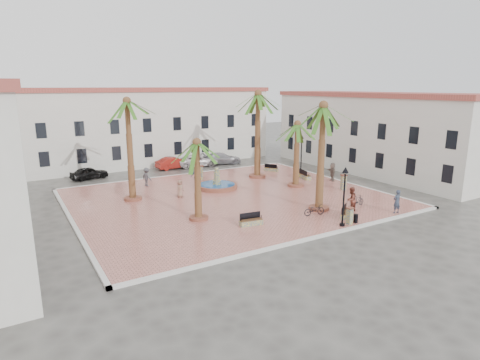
# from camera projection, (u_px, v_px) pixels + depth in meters

# --- Properties ---
(ground) EXTENTS (120.00, 120.00, 0.00)m
(ground) POSITION_uv_depth(u_px,v_px,m) (230.00, 199.00, 35.28)
(ground) COLOR #56544F
(ground) RESTS_ON ground
(plaza) EXTENTS (26.00, 22.00, 0.15)m
(plaza) POSITION_uv_depth(u_px,v_px,m) (230.00, 198.00, 35.26)
(plaza) COLOR #CE7669
(plaza) RESTS_ON ground
(kerb_n) EXTENTS (26.30, 0.30, 0.16)m
(kerb_n) POSITION_uv_depth(u_px,v_px,m) (182.00, 175.00, 44.46)
(kerb_n) COLOR silver
(kerb_n) RESTS_ON ground
(kerb_s) EXTENTS (26.30, 0.30, 0.16)m
(kerb_s) POSITION_uv_depth(u_px,v_px,m) (313.00, 238.00, 26.06)
(kerb_s) COLOR silver
(kerb_s) RESTS_ON ground
(kerb_e) EXTENTS (0.30, 22.30, 0.16)m
(kerb_e) POSITION_uv_depth(u_px,v_px,m) (339.00, 181.00, 41.73)
(kerb_e) COLOR silver
(kerb_e) RESTS_ON ground
(kerb_w) EXTENTS (0.30, 22.30, 0.16)m
(kerb_w) POSITION_uv_depth(u_px,v_px,m) (73.00, 223.00, 28.79)
(kerb_w) COLOR silver
(kerb_w) RESTS_ON ground
(building_north) EXTENTS (30.40, 7.40, 9.50)m
(building_north) POSITION_uv_depth(u_px,v_px,m) (153.00, 126.00, 50.91)
(building_north) COLOR silver
(building_north) RESTS_ON ground
(building_east) EXTENTS (7.40, 26.40, 9.00)m
(building_east) POSITION_uv_depth(u_px,v_px,m) (374.00, 132.00, 45.86)
(building_east) COLOR silver
(building_east) RESTS_ON ground
(fountain) EXTENTS (3.93, 3.93, 2.03)m
(fountain) POSITION_uv_depth(u_px,v_px,m) (217.00, 185.00, 38.43)
(fountain) COLOR #97513C
(fountain) RESTS_ON plaza
(palm_nw) EXTENTS (4.94, 4.94, 8.72)m
(palm_nw) POSITION_uv_depth(u_px,v_px,m) (127.00, 112.00, 32.82)
(palm_nw) COLOR #97513C
(palm_nw) RESTS_ON plaza
(palm_sw) EXTENTS (4.60, 4.60, 6.02)m
(palm_sw) POSITION_uv_depth(u_px,v_px,m) (197.00, 152.00, 28.38)
(palm_sw) COLOR #97513C
(palm_sw) RESTS_ON plaza
(palm_s) EXTENTS (5.22, 5.22, 8.51)m
(palm_s) POSITION_uv_depth(u_px,v_px,m) (323.00, 117.00, 30.17)
(palm_s) COLOR #97513C
(palm_s) RESTS_ON plaza
(palm_e) EXTENTS (5.07, 5.07, 6.41)m
(palm_e) POSITION_uv_depth(u_px,v_px,m) (297.00, 132.00, 37.97)
(palm_e) COLOR #97513C
(palm_e) RESTS_ON plaza
(palm_ne) EXTENTS (5.72, 5.72, 9.19)m
(palm_ne) POSITION_uv_depth(u_px,v_px,m) (258.00, 103.00, 41.23)
(palm_ne) COLOR #97513C
(palm_ne) RESTS_ON plaza
(bench_s) EXTENTS (1.72, 0.74, 0.88)m
(bench_s) POSITION_uv_depth(u_px,v_px,m) (251.00, 222.00, 28.20)
(bench_s) COLOR gray
(bench_s) RESTS_ON plaza
(bench_se) EXTENTS (1.67, 1.34, 0.88)m
(bench_se) POSITION_uv_depth(u_px,v_px,m) (346.00, 214.00, 29.95)
(bench_se) COLOR gray
(bench_se) RESTS_ON plaza
(bench_e) EXTENTS (0.95, 1.92, 0.97)m
(bench_e) POSITION_uv_depth(u_px,v_px,m) (305.00, 176.00, 42.25)
(bench_e) COLOR gray
(bench_e) RESTS_ON plaza
(bench_ne) EXTENTS (1.27, 1.61, 0.84)m
(bench_ne) POSITION_uv_depth(u_px,v_px,m) (271.00, 169.00, 46.01)
(bench_ne) COLOR gray
(bench_ne) RESTS_ON plaza
(lamppost_s) EXTENTS (0.46, 0.46, 4.22)m
(lamppost_s) POSITION_uv_depth(u_px,v_px,m) (344.00, 186.00, 27.46)
(lamppost_s) COLOR black
(lamppost_s) RESTS_ON plaza
(lamppost_e) EXTENTS (0.45, 0.45, 4.17)m
(lamppost_e) POSITION_uv_depth(u_px,v_px,m) (302.00, 147.00, 45.35)
(lamppost_e) COLOR black
(lamppost_e) RESTS_ON plaza
(bollard_se) EXTENTS (0.48, 0.48, 1.23)m
(bollard_se) POSITION_uv_depth(u_px,v_px,m) (350.00, 215.00, 28.31)
(bollard_se) COLOR gray
(bollard_se) RESTS_ON plaza
(bollard_n) EXTENTS (0.64, 0.64, 1.51)m
(bollard_n) POSITION_uv_depth(u_px,v_px,m) (201.00, 172.00, 41.70)
(bollard_n) COLOR gray
(bollard_n) RESTS_ON plaza
(bollard_e) EXTENTS (0.63, 0.63, 1.46)m
(bollard_e) POSITION_uv_depth(u_px,v_px,m) (343.00, 182.00, 37.66)
(bollard_e) COLOR gray
(bollard_e) RESTS_ON plaza
(litter_bin) EXTENTS (0.32, 0.32, 0.62)m
(litter_bin) POSITION_uv_depth(u_px,v_px,m) (356.00, 218.00, 28.70)
(litter_bin) COLOR black
(litter_bin) RESTS_ON plaza
(cyclist_a) EXTENTS (0.71, 0.50, 1.84)m
(cyclist_a) POSITION_uv_depth(u_px,v_px,m) (397.00, 201.00, 30.73)
(cyclist_a) COLOR #2F374B
(cyclist_a) RESTS_ON plaza
(bicycle_a) EXTENTS (1.79, 0.89, 0.90)m
(bicycle_a) POSITION_uv_depth(u_px,v_px,m) (314.00, 210.00, 30.27)
(bicycle_a) COLOR black
(bicycle_a) RESTS_ON plaza
(cyclist_b) EXTENTS (1.11, 0.96, 1.96)m
(cyclist_b) POSITION_uv_depth(u_px,v_px,m) (351.00, 200.00, 31.05)
(cyclist_b) COLOR brown
(cyclist_b) RESTS_ON plaza
(bicycle_b) EXTENTS (1.51, 0.53, 0.89)m
(bicycle_b) POSITION_uv_depth(u_px,v_px,m) (358.00, 201.00, 32.63)
(bicycle_b) COLOR black
(bicycle_b) RESTS_ON plaza
(pedestrian_fountain_a) EXTENTS (0.88, 0.77, 1.53)m
(pedestrian_fountain_a) POSITION_uv_depth(u_px,v_px,m) (180.00, 189.00, 35.17)
(pedestrian_fountain_a) COLOR #956E5A
(pedestrian_fountain_a) RESTS_ON plaza
(pedestrian_fountain_b) EXTENTS (1.13, 0.62, 1.83)m
(pedestrian_fountain_b) POSITION_uv_depth(u_px,v_px,m) (196.00, 177.00, 39.13)
(pedestrian_fountain_b) COLOR #2F3755
(pedestrian_fountain_b) RESTS_ON plaza
(pedestrian_north) EXTENTS (1.05, 1.34, 1.82)m
(pedestrian_north) POSITION_uv_depth(u_px,v_px,m) (147.00, 177.00, 39.03)
(pedestrian_north) COLOR #48474C
(pedestrian_north) RESTS_ON plaza
(pedestrian_east) EXTENTS (1.17, 1.85, 1.90)m
(pedestrian_east) POSITION_uv_depth(u_px,v_px,m) (332.00, 172.00, 41.19)
(pedestrian_east) COLOR #6F5E54
(pedestrian_east) RESTS_ON plaza
(car_black) EXTENTS (4.09, 2.23, 1.32)m
(car_black) POSITION_uv_depth(u_px,v_px,m) (89.00, 173.00, 42.63)
(car_black) COLOR black
(car_black) RESTS_ON ground
(car_red) EXTENTS (4.45, 1.84, 1.43)m
(car_red) POSITION_uv_depth(u_px,v_px,m) (174.00, 163.00, 47.94)
(car_red) COLOR maroon
(car_red) RESTS_ON ground
(car_silver) EXTENTS (5.29, 3.24, 1.43)m
(car_silver) POSITION_uv_depth(u_px,v_px,m) (222.00, 158.00, 50.88)
(car_silver) COLOR #A7A6AF
(car_silver) RESTS_ON ground
(car_white) EXTENTS (5.36, 2.84, 1.43)m
(car_white) POSITION_uv_depth(u_px,v_px,m) (197.00, 161.00, 49.37)
(car_white) COLOR white
(car_white) RESTS_ON ground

